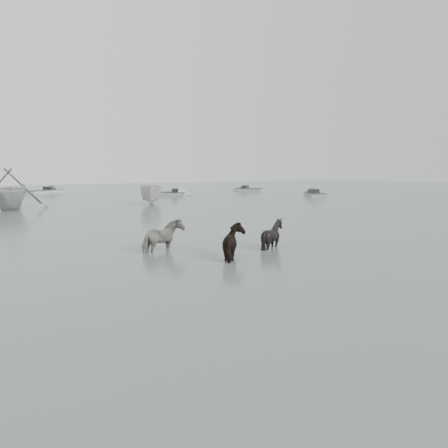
{
  "coord_description": "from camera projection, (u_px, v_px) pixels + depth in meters",
  "views": [
    {
      "loc": [
        -9.25,
        -12.91,
        3.01
      ],
      "look_at": [
        -1.89,
        0.73,
        1.0
      ],
      "focal_mm": 35.0,
      "sensor_mm": 36.0,
      "label": 1
    }
  ],
  "objects": [
    {
      "name": "rowboat_trail",
      "position": [
        10.0,
        188.0,
        31.62
      ],
      "size": [
        5.49,
        6.26,
        3.14
      ],
      "primitive_type": "imported",
      "rotation": [
        0.0,
        0.0,
        3.08
      ],
      "color": "#A7A9A7",
      "rests_on": "ground"
    },
    {
      "name": "pony_pinto",
      "position": [
        163.0,
        230.0,
        15.91
      ],
      "size": [
        1.9,
        1.49,
        1.46
      ],
      "primitive_type": "imported",
      "rotation": [
        0.0,
        0.0,
        2.04
      ],
      "color": "black",
      "rests_on": "ground"
    },
    {
      "name": "skiff_far",
      "position": [
        43.0,
        190.0,
        51.61
      ],
      "size": [
        5.98,
        5.78,
        0.75
      ],
      "primitive_type": null,
      "rotation": [
        0.0,
        0.0,
        0.76
      ],
      "color": "#AFB1AF",
      "rests_on": "ground"
    },
    {
      "name": "ground",
      "position": [
        279.0,
        250.0,
        16.01
      ],
      "size": [
        140.0,
        140.0,
        0.0
      ],
      "primitive_type": "plane",
      "color": "#495755",
      "rests_on": "ground"
    },
    {
      "name": "pony_dark",
      "position": [
        236.0,
        236.0,
        14.56
      ],
      "size": [
        1.4,
        1.59,
        1.48
      ],
      "primitive_type": "imported",
      "rotation": [
        0.0,
        0.0,
        1.46
      ],
      "color": "black",
      "rests_on": "ground"
    },
    {
      "name": "boat_small",
      "position": [
        151.0,
        193.0,
        36.04
      ],
      "size": [
        3.34,
        5.03,
        1.82
      ],
      "primitive_type": "imported",
      "rotation": [
        0.0,
        0.0,
        -0.37
      ],
      "color": "#BBBBB6",
      "rests_on": "ground"
    },
    {
      "name": "skiff_mid",
      "position": [
        170.0,
        192.0,
        47.43
      ],
      "size": [
        4.87,
        4.73,
        0.75
      ],
      "primitive_type": null,
      "rotation": [
        0.0,
        0.0,
        -0.76
      ],
      "color": "#9FA29F",
      "rests_on": "ground"
    },
    {
      "name": "pony_black",
      "position": [
        272.0,
        228.0,
        16.52
      ],
      "size": [
        1.53,
        1.41,
        1.46
      ],
      "primitive_type": "imported",
      "rotation": [
        0.0,
        0.0,
        1.37
      ],
      "color": "black",
      "rests_on": "ground"
    },
    {
      "name": "skiff_port",
      "position": [
        315.0,
        193.0,
        45.56
      ],
      "size": [
        3.5,
        4.93,
        0.75
      ],
      "primitive_type": null,
      "rotation": [
        0.0,
        0.0,
        1.12
      ],
      "color": "gray",
      "rests_on": "ground"
    },
    {
      "name": "skiff_star",
      "position": [
        250.0,
        188.0,
        55.91
      ],
      "size": [
        4.29,
        4.87,
        0.75
      ],
      "primitive_type": null,
      "rotation": [
        0.0,
        0.0,
        2.23
      ],
      "color": "#ABACA7",
      "rests_on": "ground"
    }
  ]
}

